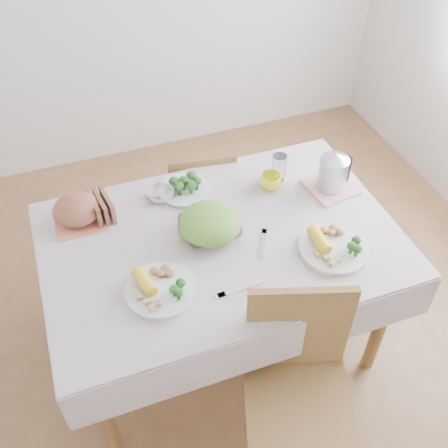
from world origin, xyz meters
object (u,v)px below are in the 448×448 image
object	(u,v)px
salad_bowl	(210,229)
dinner_plate_left	(161,290)
dinner_plate_right	(333,249)
yellow_mug	(271,181)
chair_near	(299,403)
dining_table	(222,294)
electric_kettle	(334,168)
chair_far	(199,190)

from	to	relation	value
salad_bowl	dinner_plate_left	xyz separation A→B (m)	(-0.28, -0.23, -0.02)
dinner_plate_right	yellow_mug	bearing A→B (deg)	100.53
chair_near	dinner_plate_left	distance (m)	0.69
dinner_plate_right	yellow_mug	world-z (taller)	yellow_mug
dining_table	dinner_plate_left	size ratio (longest dim) A/B	5.07
dinner_plate_left	electric_kettle	bearing A→B (deg)	19.62
dinner_plate_right	yellow_mug	size ratio (longest dim) A/B	2.92
chair_near	salad_bowl	distance (m)	0.78
dinner_plate_left	dinner_plate_right	world-z (taller)	same
dining_table	electric_kettle	size ratio (longest dim) A/B	7.40
salad_bowl	dinner_plate_left	world-z (taller)	salad_bowl
dinner_plate_right	electric_kettle	xyz separation A→B (m)	(0.18, 0.36, 0.11)
chair_far	salad_bowl	size ratio (longest dim) A/B	3.16
yellow_mug	salad_bowl	bearing A→B (deg)	-152.24
dinner_plate_right	dining_table	bearing A→B (deg)	151.11
yellow_mug	dinner_plate_right	bearing A→B (deg)	-79.47
chair_far	dinner_plate_right	world-z (taller)	chair_far
dining_table	dinner_plate_left	distance (m)	0.54
chair_far	salad_bowl	distance (m)	0.72
dinner_plate_left	dining_table	bearing A→B (deg)	31.44
chair_far	dinner_plate_left	world-z (taller)	chair_far
electric_kettle	dinner_plate_right	bearing A→B (deg)	-126.83
dinner_plate_left	yellow_mug	xyz separation A→B (m)	(0.64, 0.42, 0.03)
chair_far	electric_kettle	bearing A→B (deg)	140.26
dining_table	dinner_plate_right	bearing A→B (deg)	-28.89
salad_bowl	dinner_plate_left	size ratio (longest dim) A/B	0.92
yellow_mug	electric_kettle	distance (m)	0.29
dining_table	yellow_mug	xyz separation A→B (m)	(0.33, 0.23, 0.43)
chair_near	dining_table	bearing A→B (deg)	114.54
chair_far	chair_near	bearing A→B (deg)	96.93
dining_table	chair_far	distance (m)	0.68
salad_bowl	dinner_plate_right	distance (m)	0.52
dinner_plate_left	yellow_mug	bearing A→B (deg)	33.31
chair_near	electric_kettle	size ratio (longest dim) A/B	4.87
chair_far	salad_bowl	bearing A→B (deg)	85.22
chair_near	yellow_mug	world-z (taller)	chair_near
salad_bowl	electric_kettle	distance (m)	0.64
dinner_plate_right	electric_kettle	distance (m)	0.41
salad_bowl	electric_kettle	bearing A→B (deg)	8.35
chair_near	electric_kettle	bearing A→B (deg)	75.01
electric_kettle	yellow_mug	bearing A→B (deg)	148.73
yellow_mug	electric_kettle	xyz separation A→B (m)	(0.26, -0.10, 0.08)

